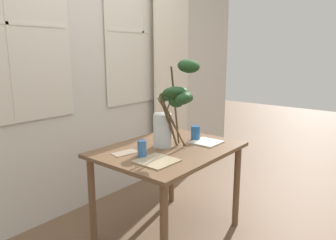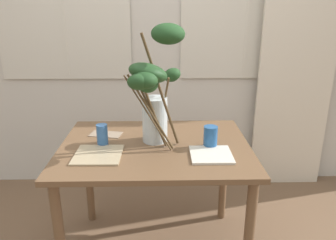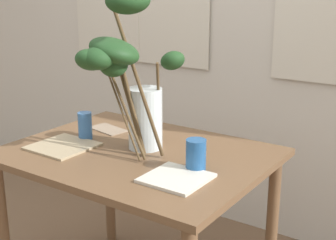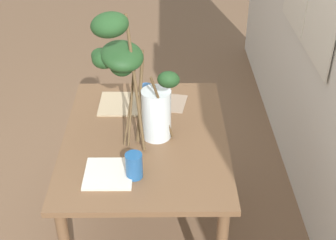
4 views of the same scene
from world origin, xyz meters
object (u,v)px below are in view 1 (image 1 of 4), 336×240
Objects in this scene: dining_table at (169,160)px; plate_square_left at (157,161)px; drinking_glass_blue_left at (142,149)px; drinking_glass_blue_right at (195,133)px; vase_with_branches at (173,107)px; plate_square_right at (206,142)px.

plate_square_left is at bearing -155.05° from dining_table.
drinking_glass_blue_left is 0.62m from drinking_glass_blue_right.
drinking_glass_blue_right is at bearing 0.59° from vase_with_branches.
plate_square_left is at bearing -161.87° from vase_with_branches.
vase_with_branches reaches higher than plate_square_left.
plate_square_right is at bearing -14.47° from drinking_glass_blue_left.
dining_table is 0.36m from drinking_glass_blue_right.
vase_with_branches is 0.46m from plate_square_right.
plate_square_left is (-0.31, -0.14, 0.11)m from dining_table.
dining_table is 1.57× the size of vase_with_branches.
vase_with_branches is at bearing -7.58° from drinking_glass_blue_left.
vase_with_branches reaches higher than plate_square_right.
drinking_glass_blue_right is at bearing -6.99° from dining_table.
drinking_glass_blue_left is 0.57× the size of plate_square_right.
drinking_glass_blue_right is at bearing -3.42° from drinking_glass_blue_left.
drinking_glass_blue_left is 0.50× the size of plate_square_left.
drinking_glass_blue_left reaches higher than plate_square_left.
vase_with_branches is 0.46m from plate_square_left.
drinking_glass_blue_right reaches higher than plate_square_right.
drinking_glass_blue_left is (-0.30, 0.04, -0.27)m from vase_with_branches.
plate_square_right reaches higher than dining_table.
dining_table is at bearing 0.35° from drinking_glass_blue_left.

